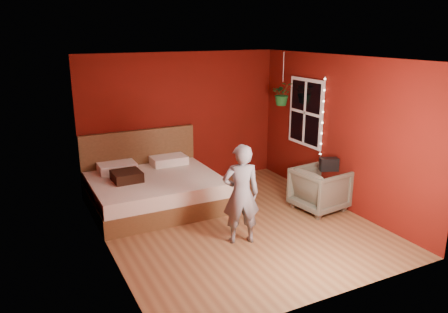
% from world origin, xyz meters
% --- Properties ---
extents(floor, '(4.50, 4.50, 0.00)m').
position_xyz_m(floor, '(0.00, 0.00, 0.00)').
color(floor, brown).
rests_on(floor, ground).
extents(room_walls, '(4.04, 4.54, 2.62)m').
position_xyz_m(room_walls, '(0.00, 0.00, 1.68)').
color(room_walls, '#610F0A').
rests_on(room_walls, ground).
extents(window, '(0.05, 0.97, 1.27)m').
position_xyz_m(window, '(1.97, 0.90, 1.50)').
color(window, white).
rests_on(window, room_walls).
extents(fairy_lights, '(0.04, 0.04, 1.45)m').
position_xyz_m(fairy_lights, '(1.94, 0.37, 1.50)').
color(fairy_lights, silver).
rests_on(fairy_lights, room_walls).
extents(bed, '(2.18, 1.85, 1.20)m').
position_xyz_m(bed, '(-0.91, 1.38, 0.31)').
color(bed, brown).
rests_on(bed, ground).
extents(person, '(0.62, 0.49, 1.48)m').
position_xyz_m(person, '(-0.22, -0.55, 0.74)').
color(person, slate).
rests_on(person, ground).
extents(armchair, '(0.90, 0.88, 0.74)m').
position_xyz_m(armchair, '(1.58, -0.11, 0.37)').
color(armchair, '#63634E').
rests_on(armchair, ground).
extents(handbag, '(0.34, 0.25, 0.22)m').
position_xyz_m(handbag, '(1.62, -0.25, 0.85)').
color(handbag, black).
rests_on(handbag, armchair).
extents(throw_pillow, '(0.48, 0.48, 0.17)m').
position_xyz_m(throw_pillow, '(-1.38, 1.31, 0.63)').
color(throw_pillow, black).
rests_on(throw_pillow, bed).
extents(hanging_plant, '(0.51, 0.48, 1.00)m').
position_xyz_m(hanging_plant, '(1.70, 1.29, 1.82)').
color(hanging_plant, silver).
rests_on(hanging_plant, room_walls).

